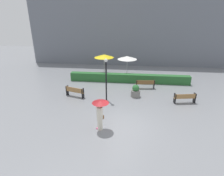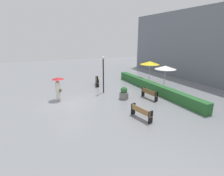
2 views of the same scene
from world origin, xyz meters
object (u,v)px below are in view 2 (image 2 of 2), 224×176
object	(u,v)px
lamp_post	(103,70)
pedestrian_with_umbrella	(58,85)
planter_pot	(124,94)
patio_umbrella_yellow	(150,63)
patio_umbrella_white	(165,67)
bench_far_right	(141,112)
bench_far_left	(97,81)
bench_back_row	(149,93)

from	to	relation	value
lamp_post	pedestrian_with_umbrella	bearing A→B (deg)	-86.82
planter_pot	patio_umbrella_yellow	bearing A→B (deg)	124.23
lamp_post	patio_umbrella_white	size ratio (longest dim) A/B	1.44
bench_far_right	bench_far_left	distance (m)	9.35
pedestrian_with_umbrella	patio_umbrella_yellow	world-z (taller)	patio_umbrella_yellow
bench_back_row	lamp_post	distance (m)	4.85
bench_back_row	patio_umbrella_white	distance (m)	4.23
planter_pot	patio_umbrella_white	bearing A→B (deg)	100.43
patio_umbrella_yellow	bench_far_left	bearing A→B (deg)	-106.29
bench_far_right	patio_umbrella_white	bearing A→B (deg)	128.89
pedestrian_with_umbrella	patio_umbrella_yellow	distance (m)	10.75
lamp_post	patio_umbrella_white	xyz separation A→B (m)	(1.48, 6.31, 0.08)
bench_far_right	patio_umbrella_white	distance (m)	8.16
lamp_post	patio_umbrella_yellow	bearing A→B (deg)	100.30
bench_back_row	bench_far_right	xyz separation A→B (m)	(3.06, -2.88, -0.03)
bench_far_left	patio_umbrella_yellow	xyz separation A→B (m)	(1.73, 5.93, 1.91)
bench_back_row	pedestrian_with_umbrella	distance (m)	8.03
bench_far_right	patio_umbrella_yellow	bearing A→B (deg)	141.08
bench_far_right	planter_pot	world-z (taller)	planter_pot
bench_back_row	lamp_post	xyz separation A→B (m)	(-3.42, -2.99, 1.69)
bench_back_row	patio_umbrella_yellow	distance (m)	5.93
bench_back_row	patio_umbrella_yellow	bearing A→B (deg)	144.34
bench_far_right	bench_back_row	bearing A→B (deg)	136.72
bench_far_right	patio_umbrella_white	xyz separation A→B (m)	(-5.00, 6.19, 1.80)
lamp_post	bench_back_row	bearing A→B (deg)	41.16
bench_back_row	lamp_post	world-z (taller)	lamp_post
bench_far_left	lamp_post	xyz separation A→B (m)	(2.87, -0.33, 1.69)
planter_pot	lamp_post	xyz separation A→B (m)	(-2.47, -0.96, 1.73)
lamp_post	patio_umbrella_yellow	xyz separation A→B (m)	(-1.14, 6.26, 0.22)
bench_back_row	bench_far_right	distance (m)	4.20
bench_far_right	bench_far_left	size ratio (longest dim) A/B	1.02
patio_umbrella_yellow	patio_umbrella_white	xyz separation A→B (m)	(2.62, 0.04, -0.14)
bench_far_left	pedestrian_with_umbrella	distance (m)	5.67
pedestrian_with_umbrella	patio_umbrella_yellow	bearing A→B (deg)	97.42
pedestrian_with_umbrella	planter_pot	distance (m)	5.81
planter_pot	bench_far_right	bearing A→B (deg)	-11.99
bench_back_row	patio_umbrella_yellow	size ratio (longest dim) A/B	0.71
bench_far_left	pedestrian_with_umbrella	bearing A→B (deg)	-56.30
bench_back_row	bench_far_left	xyz separation A→B (m)	(-6.29, -2.66, -0.00)
bench_far_left	bench_far_right	bearing A→B (deg)	-1.34
bench_far_right	planter_pot	bearing A→B (deg)	168.01
bench_far_left	patio_umbrella_yellow	distance (m)	6.47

